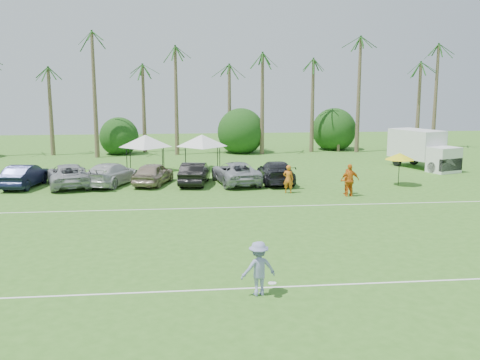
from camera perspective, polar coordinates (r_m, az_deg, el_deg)
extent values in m
plane|color=#386C20|center=(16.35, -6.51, -14.31)|extent=(120.00, 120.00, 0.00)
cube|color=white|center=(18.19, -6.48, -11.69)|extent=(80.00, 0.10, 0.01)
cube|color=white|center=(29.67, -6.38, -3.05)|extent=(80.00, 0.10, 0.01)
cone|color=brown|center=(54.31, -19.31, 7.74)|extent=(0.44, 0.44, 10.00)
cone|color=brown|center=(53.54, -15.12, 8.47)|extent=(0.44, 0.44, 11.00)
cone|color=brown|center=(53.13, -10.75, 7.01)|extent=(0.44, 0.44, 8.00)
cone|color=brown|center=(52.94, -6.41, 7.66)|extent=(0.44, 0.44, 9.00)
cone|color=brown|center=(53.05, -2.06, 8.26)|extent=(0.44, 0.44, 10.00)
cone|color=brown|center=(53.47, 2.27, 8.81)|extent=(0.44, 0.44, 11.00)
cone|color=brown|center=(54.48, 7.51, 7.18)|extent=(0.44, 0.44, 8.00)
cone|color=brown|center=(55.85, 12.56, 7.61)|extent=(0.44, 0.44, 9.00)
cone|color=brown|center=(57.62, 17.34, 7.96)|extent=(0.44, 0.44, 10.00)
cone|color=brown|center=(59.30, 20.95, 8.29)|extent=(0.44, 0.44, 11.00)
cylinder|color=brown|center=(54.58, -12.65, 3.54)|extent=(0.30, 0.30, 1.40)
sphere|color=#123A10|center=(54.47, -12.70, 4.69)|extent=(4.00, 4.00, 4.00)
cylinder|color=brown|center=(54.54, 0.00, 3.79)|extent=(0.30, 0.30, 1.40)
sphere|color=#123A10|center=(54.43, 0.00, 4.94)|extent=(4.00, 4.00, 4.00)
cylinder|color=brown|center=(56.48, 10.16, 3.85)|extent=(0.30, 0.30, 1.40)
sphere|color=#123A10|center=(56.37, 10.20, 4.96)|extent=(4.00, 4.00, 4.00)
imported|color=orange|center=(33.70, 5.17, 0.10)|extent=(0.75, 0.60, 1.79)
imported|color=#CB5216|center=(33.96, 11.33, -0.15)|extent=(0.90, 0.79, 1.59)
imported|color=orange|center=(33.25, 11.64, -0.03)|extent=(1.17, 0.51, 1.99)
cube|color=white|center=(46.39, 18.29, 3.67)|extent=(3.68, 4.86, 2.35)
cube|color=white|center=(44.43, 20.92, 2.03)|extent=(2.61, 2.32, 1.97)
cube|color=black|center=(43.99, 21.57, 1.54)|extent=(2.12, 1.00, 0.94)
cube|color=#E5590C|center=(47.27, 19.29, 3.21)|extent=(0.53, 1.42, 0.84)
cylinder|color=black|center=(43.95, 19.86, 1.27)|extent=(0.55, 0.89, 0.84)
cylinder|color=black|center=(45.31, 21.52, 1.41)|extent=(0.55, 0.89, 0.84)
cylinder|color=black|center=(46.74, 16.41, 1.96)|extent=(0.55, 0.89, 0.84)
cylinder|color=black|center=(48.02, 18.06, 2.08)|extent=(0.55, 0.89, 0.84)
cylinder|color=black|center=(41.42, -11.98, 1.90)|extent=(0.06, 0.06, 1.92)
cylinder|color=black|center=(41.23, -8.26, 1.98)|extent=(0.06, 0.06, 1.92)
cylinder|color=black|center=(44.06, -11.63, 2.39)|extent=(0.06, 0.06, 1.92)
cylinder|color=black|center=(43.89, -8.14, 2.47)|extent=(0.06, 0.06, 1.92)
pyramid|color=silver|center=(42.41, -10.08, 4.77)|extent=(4.15, 4.15, 0.96)
cylinder|color=black|center=(41.47, -5.82, 2.06)|extent=(0.06, 0.06, 1.89)
cylinder|color=black|center=(41.57, -2.17, 2.12)|extent=(0.06, 0.06, 1.89)
cylinder|color=black|center=(44.09, -5.84, 2.54)|extent=(0.06, 0.06, 1.89)
cylinder|color=black|center=(44.18, -2.41, 2.60)|extent=(0.06, 0.06, 1.89)
pyramid|color=silver|center=(42.59, -4.09, 4.86)|extent=(4.09, 4.09, 0.95)
cylinder|color=black|center=(37.62, 16.59, 0.93)|extent=(0.05, 0.05, 1.99)
cone|color=yellow|center=(37.48, 16.67, 2.43)|extent=(1.99, 1.99, 0.45)
imported|color=#848ABB|center=(17.50, 1.99, -9.41)|extent=(1.28, 0.90, 1.79)
cylinder|color=white|center=(17.46, 3.46, -10.93)|extent=(0.27, 0.27, 0.03)
imported|color=#121732|center=(38.33, -21.94, 0.42)|extent=(2.30, 4.82, 1.53)
imported|color=#9C9EA2|center=(37.62, -17.83, 0.50)|extent=(3.91, 5.97, 1.53)
imported|color=#BDBDBD|center=(37.33, -13.54, 0.64)|extent=(3.88, 5.68, 1.53)
imported|color=gray|center=(36.94, -9.23, 0.69)|extent=(3.00, 4.81, 1.53)
imported|color=black|center=(36.68, -4.85, 0.72)|extent=(2.37, 4.84, 1.53)
imported|color=#94979D|center=(36.83, -0.47, 0.79)|extent=(3.36, 5.82, 1.53)
imported|color=black|center=(37.19, 3.85, 0.87)|extent=(2.19, 5.28, 1.53)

